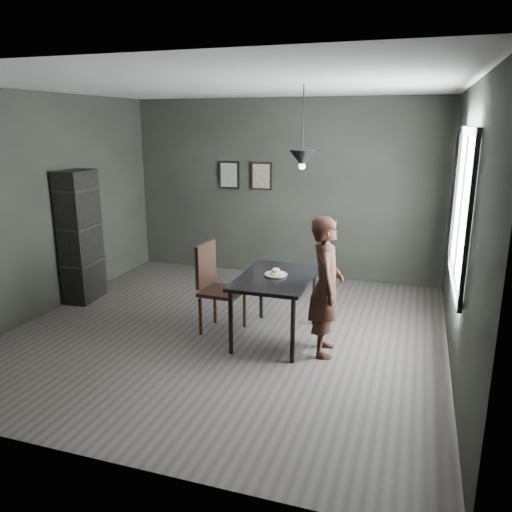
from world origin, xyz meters
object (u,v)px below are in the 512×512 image
(cafe_table, at_px, (276,283))
(woman, at_px, (326,287))
(shelf_unit, at_px, (80,237))
(pendant_lamp, at_px, (302,158))
(white_plate, at_px, (276,275))
(wood_chair, at_px, (215,282))

(cafe_table, relative_size, woman, 0.80)
(cafe_table, distance_m, woman, 0.64)
(woman, relative_size, shelf_unit, 0.83)
(cafe_table, distance_m, pendant_lamp, 1.41)
(shelf_unit, distance_m, pendant_lamp, 3.39)
(white_plate, distance_m, woman, 0.65)
(wood_chair, relative_size, shelf_unit, 0.59)
(cafe_table, bearing_deg, wood_chair, 179.57)
(white_plate, relative_size, pendant_lamp, 0.27)
(woman, bearing_deg, white_plate, 59.69)
(cafe_table, xyz_separation_m, woman, (0.61, -0.20, 0.08))
(wood_chair, bearing_deg, shelf_unit, 171.37)
(shelf_unit, relative_size, pendant_lamp, 2.09)
(cafe_table, relative_size, wood_chair, 1.12)
(white_plate, relative_size, wood_chair, 0.22)
(shelf_unit, bearing_deg, wood_chair, -16.66)
(white_plate, bearing_deg, cafe_table, -76.34)
(cafe_table, height_order, white_plate, white_plate)
(cafe_table, xyz_separation_m, wood_chair, (-0.74, 0.01, -0.06))
(wood_chair, distance_m, shelf_unit, 2.24)
(wood_chair, xyz_separation_m, shelf_unit, (-2.18, 0.44, 0.30))
(woman, xyz_separation_m, wood_chair, (-1.35, 0.20, -0.14))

